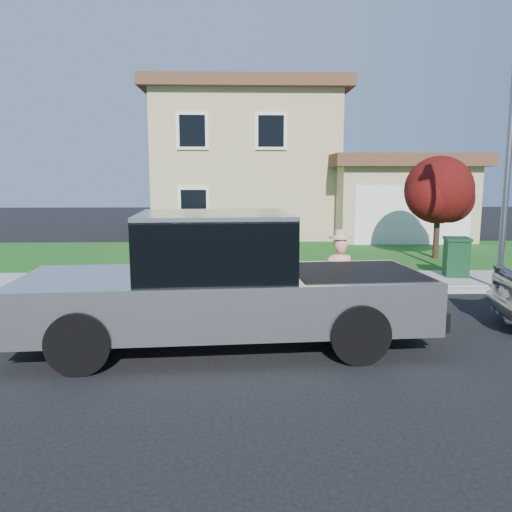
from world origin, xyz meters
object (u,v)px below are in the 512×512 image
Objects in this scene: woman at (339,277)px; street_lamp at (510,149)px; ornamental_tree at (440,193)px; trash_bin at (456,257)px; pickup_truck at (223,284)px.

woman is 0.30× the size of street_lamp.
ornamental_tree is 3.27× the size of trash_bin.
trash_bin is at bearing 35.48° from pickup_truck.
woman is (2.14, 1.43, -0.18)m from pickup_truck.
street_lamp reaches higher than woman.
ornamental_tree reaches higher than pickup_truck.
ornamental_tree is (6.66, 8.13, 1.21)m from pickup_truck.
ornamental_tree is at bearing -113.51° from woman.
ornamental_tree is at bearing 46.59° from pickup_truck.
ornamental_tree reaches higher than woman.
woman is 0.52× the size of ornamental_tree.
woman reaches higher than trash_bin.
street_lamp is (4.10, 1.85, 2.48)m from woman.
pickup_truck reaches higher than woman.
woman is at bearing -124.02° from ornamental_tree.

